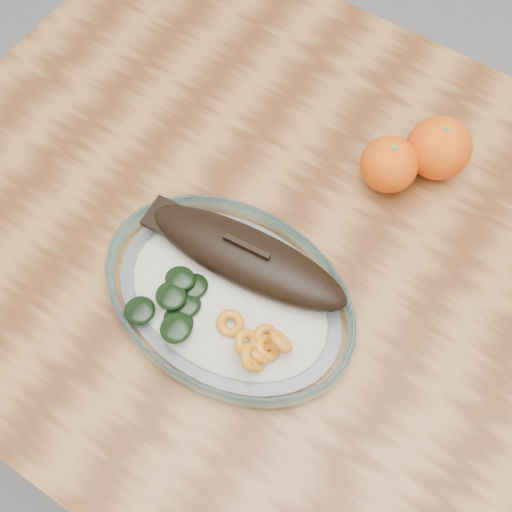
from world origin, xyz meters
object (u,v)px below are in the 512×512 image
at_px(plated_meal, 229,293).
at_px(orange_right, 389,164).
at_px(dining_table, 341,303).
at_px(orange_left, 439,148).

distance_m(plated_meal, orange_right, 0.26).
distance_m(dining_table, orange_right, 0.20).
relative_size(orange_left, orange_right, 1.12).
bearing_deg(plated_meal, dining_table, 47.40).
xyz_separation_m(dining_table, orange_right, (-0.03, 0.14, 0.14)).
height_order(plated_meal, orange_right, plated_meal).
xyz_separation_m(orange_left, orange_right, (-0.04, -0.05, -0.00)).
relative_size(dining_table, plated_meal, 2.03).
distance_m(orange_left, orange_right, 0.07).
height_order(dining_table, plated_meal, plated_meal).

